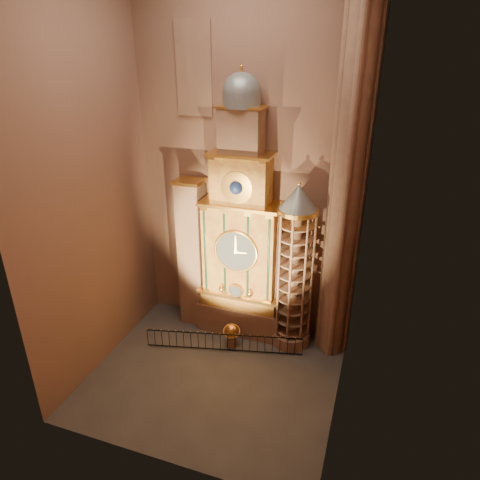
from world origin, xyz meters
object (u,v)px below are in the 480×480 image
at_px(celestial_globe, 232,334).
at_px(iron_railing, 224,342).
at_px(astronomical_clock, 241,240).
at_px(stair_turret, 294,270).
at_px(portrait_tower, 193,254).

distance_m(celestial_globe, iron_railing, 0.77).
height_order(astronomical_clock, celestial_globe, astronomical_clock).
distance_m(stair_turret, iron_railing, 6.38).
relative_size(stair_turret, iron_railing, 1.13).
bearing_deg(portrait_tower, astronomical_clock, -0.29).
distance_m(astronomical_clock, celestial_globe, 6.06).
bearing_deg(stair_turret, iron_railing, -147.61).
height_order(astronomical_clock, iron_railing, astronomical_clock).
relative_size(celestial_globe, iron_railing, 0.17).
xyz_separation_m(stair_turret, celestial_globe, (-3.46, -1.71, -4.32)).
relative_size(portrait_tower, celestial_globe, 6.44).
bearing_deg(portrait_tower, celestial_globe, -30.11).
distance_m(portrait_tower, celestial_globe, 5.78).
relative_size(astronomical_clock, stair_turret, 1.55).
xyz_separation_m(astronomical_clock, celestial_globe, (0.04, -1.97, -5.73)).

